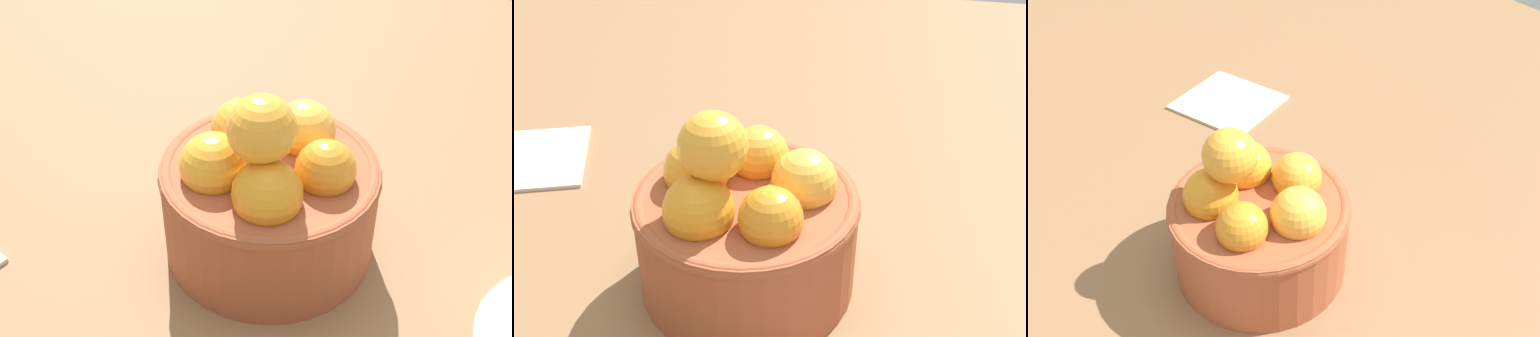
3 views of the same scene
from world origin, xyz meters
TOP-DOWN VIEW (x-y plane):
  - ground_plane at (0.00, 0.00)cm, footprint 137.72×118.63cm
  - terracotta_bowl at (0.08, 0.04)cm, footprint 13.60×13.60cm
  - folded_napkin at (21.58, -10.06)cm, footprint 12.75×12.30cm

SIDE VIEW (x-z plane):
  - ground_plane at x=0.00cm, z-range -3.62..0.00cm
  - folded_napkin at x=21.58cm, z-range 0.00..0.60cm
  - terracotta_bowl at x=0.08cm, z-range -1.72..10.94cm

